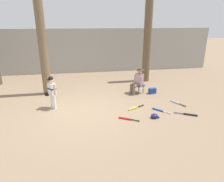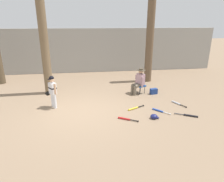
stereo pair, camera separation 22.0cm
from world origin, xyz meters
The scene contains 14 objects.
ground_plane centered at (0.00, 0.00, 0.00)m, with size 60.00×60.00×0.00m, color #897056.
concrete_back_wall centered at (0.00, 6.35, 1.41)m, with size 18.00×0.36×2.83m, color #9E9E99.
tree_near_player centered at (-1.57, 2.33, 2.49)m, with size 0.54×0.54×5.52m.
tree_behind_spectator centered at (3.69, 3.65, 1.93)m, with size 0.68×0.68×4.56m.
young_ballplayer centered at (-1.14, 0.57, 0.74)m, with size 0.52×0.50×1.31m.
folding_stool centered at (2.72, 1.71, 0.36)m, with size 0.53×0.53×0.41m.
seated_spectator centered at (2.63, 1.66, 0.64)m, with size 0.67×0.55×1.20m.
handbag_beside_stool centered at (3.32, 1.51, 0.13)m, with size 0.34×0.18×0.26m, color navy.
bat_blue_youth centered at (2.90, -0.39, 0.03)m, with size 0.55×0.61×0.07m.
bat_aluminum_silver centered at (3.90, 0.20, 0.03)m, with size 0.37×0.71×0.07m.
bat_yellow_trainer centered at (2.01, -0.04, 0.03)m, with size 0.73×0.40×0.07m.
bat_black_composite centered at (3.82, -0.92, 0.03)m, with size 0.74×0.45×0.07m.
bat_red_barrel centered at (1.49, -0.87, 0.03)m, with size 0.67×0.43×0.07m.
batting_helmet_navy centered at (2.50, -0.92, 0.08)m, with size 0.31×0.24×0.18m.
Camera 2 is at (0.16, -7.01, 3.28)m, focal length 32.04 mm.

